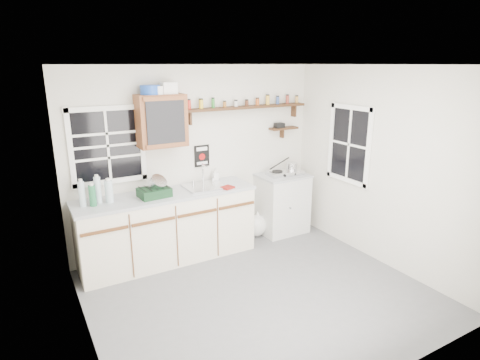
{
  "coord_description": "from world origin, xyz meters",
  "views": [
    {
      "loc": [
        -2.18,
        -3.38,
        2.51
      ],
      "look_at": [
        0.06,
        0.55,
        1.19
      ],
      "focal_mm": 30.0,
      "sensor_mm": 36.0,
      "label": 1
    }
  ],
  "objects_px": {
    "main_cabinet": "(168,227)",
    "right_cabinet": "(282,203)",
    "dish_rack": "(155,190)",
    "hotplate": "(285,172)",
    "upper_cabinet": "(162,121)",
    "spice_shelf": "(246,107)"
  },
  "relations": [
    {
      "from": "dish_rack",
      "to": "hotplate",
      "type": "relative_size",
      "value": 0.72
    },
    {
      "from": "main_cabinet",
      "to": "upper_cabinet",
      "type": "height_order",
      "value": "upper_cabinet"
    },
    {
      "from": "main_cabinet",
      "to": "hotplate",
      "type": "relative_size",
      "value": 4.23
    },
    {
      "from": "main_cabinet",
      "to": "spice_shelf",
      "type": "xyz_separation_m",
      "value": [
        1.3,
        0.21,
        1.47
      ]
    },
    {
      "from": "upper_cabinet",
      "to": "dish_rack",
      "type": "xyz_separation_m",
      "value": [
        -0.2,
        -0.19,
        -0.82
      ]
    },
    {
      "from": "right_cabinet",
      "to": "dish_rack",
      "type": "xyz_separation_m",
      "value": [
        -2.0,
        -0.08,
        0.55
      ]
    },
    {
      "from": "main_cabinet",
      "to": "right_cabinet",
      "type": "bearing_deg",
      "value": 0.79
    },
    {
      "from": "spice_shelf",
      "to": "hotplate",
      "type": "relative_size",
      "value": 3.49
    },
    {
      "from": "dish_rack",
      "to": "hotplate",
      "type": "xyz_separation_m",
      "value": [
        2.01,
        0.06,
        -0.06
      ]
    },
    {
      "from": "right_cabinet",
      "to": "dish_rack",
      "type": "distance_m",
      "value": 2.07
    },
    {
      "from": "main_cabinet",
      "to": "upper_cabinet",
      "type": "relative_size",
      "value": 3.55
    },
    {
      "from": "right_cabinet",
      "to": "spice_shelf",
      "type": "bearing_deg",
      "value": 160.62
    },
    {
      "from": "dish_rack",
      "to": "hotplate",
      "type": "bearing_deg",
      "value": -2.94
    },
    {
      "from": "right_cabinet",
      "to": "dish_rack",
      "type": "bearing_deg",
      "value": -177.8
    },
    {
      "from": "right_cabinet",
      "to": "spice_shelf",
      "type": "distance_m",
      "value": 1.58
    },
    {
      "from": "right_cabinet",
      "to": "upper_cabinet",
      "type": "xyz_separation_m",
      "value": [
        -1.8,
        0.12,
        1.37
      ]
    },
    {
      "from": "upper_cabinet",
      "to": "right_cabinet",
      "type": "bearing_deg",
      "value": -3.76
    },
    {
      "from": "main_cabinet",
      "to": "hotplate",
      "type": "distance_m",
      "value": 1.91
    },
    {
      "from": "spice_shelf",
      "to": "hotplate",
      "type": "xyz_separation_m",
      "value": [
        0.55,
        -0.21,
        -0.98
      ]
    },
    {
      "from": "spice_shelf",
      "to": "dish_rack",
      "type": "distance_m",
      "value": 1.75
    },
    {
      "from": "upper_cabinet",
      "to": "hotplate",
      "type": "distance_m",
      "value": 2.02
    },
    {
      "from": "dish_rack",
      "to": "hotplate",
      "type": "height_order",
      "value": "dish_rack"
    }
  ]
}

